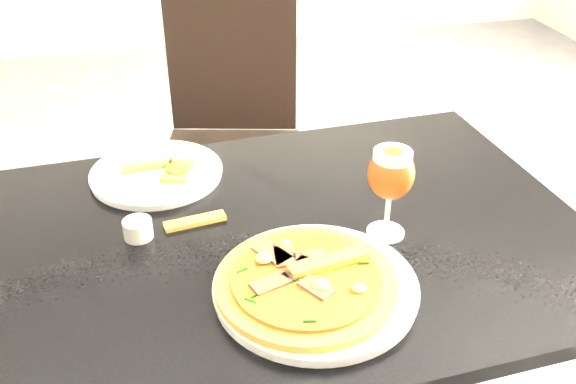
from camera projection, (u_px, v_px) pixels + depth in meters
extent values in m
plane|color=#575759|center=(332.00, 369.00, 1.90)|extent=(6.00, 6.00, 0.00)
cube|color=black|center=(271.00, 242.00, 1.20)|extent=(1.24, 0.86, 0.03)
cylinder|color=black|center=(21.00, 324.00, 1.55)|extent=(0.05, 0.05, 0.72)
cylinder|color=black|center=(427.00, 249.00, 1.81)|extent=(0.05, 0.05, 0.72)
cube|color=black|center=(231.00, 166.00, 2.01)|extent=(0.52, 0.52, 0.04)
cylinder|color=black|center=(174.00, 260.00, 1.99)|extent=(0.04, 0.04, 0.44)
cylinder|color=black|center=(285.00, 261.00, 1.99)|extent=(0.04, 0.04, 0.44)
cylinder|color=black|center=(190.00, 200.00, 2.28)|extent=(0.04, 0.04, 0.44)
cylinder|color=black|center=(287.00, 201.00, 2.28)|extent=(0.04, 0.04, 0.44)
cube|color=black|center=(232.00, 66.00, 2.04)|extent=(0.40, 0.13, 0.43)
cylinder|color=silver|center=(316.00, 287.00, 1.06)|extent=(0.37, 0.37, 0.02)
cylinder|color=olive|center=(306.00, 283.00, 1.04)|extent=(0.30, 0.30, 0.01)
cylinder|color=#B9460F|center=(306.00, 278.00, 1.04)|extent=(0.25, 0.25, 0.01)
cube|color=#542D24|center=(325.00, 273.00, 1.04)|extent=(0.06, 0.03, 0.00)
cube|color=#542D24|center=(315.00, 256.00, 1.08)|extent=(0.06, 0.07, 0.00)
cube|color=#542D24|center=(275.00, 255.00, 1.08)|extent=(0.06, 0.07, 0.00)
cube|color=#542D24|center=(287.00, 279.00, 1.03)|extent=(0.06, 0.03, 0.00)
cube|color=#542D24|center=(297.00, 297.00, 0.99)|extent=(0.06, 0.07, 0.00)
cube|color=#542D24|center=(341.00, 298.00, 0.99)|extent=(0.06, 0.07, 0.00)
ellipsoid|color=#E4C94A|center=(316.00, 269.00, 1.04)|extent=(0.03, 0.03, 0.01)
ellipsoid|color=#E4C94A|center=(287.00, 249.00, 1.09)|extent=(0.03, 0.03, 0.01)
ellipsoid|color=#E4C94A|center=(293.00, 275.00, 1.03)|extent=(0.03, 0.03, 0.01)
ellipsoid|color=#E4C94A|center=(297.00, 305.00, 0.97)|extent=(0.03, 0.03, 0.01)
ellipsoid|color=#E4C94A|center=(318.00, 279.00, 1.02)|extent=(0.03, 0.03, 0.01)
cube|color=#0C480D|center=(307.00, 270.00, 1.05)|extent=(0.01, 0.02, 0.00)
cube|color=#0C480D|center=(292.00, 260.00, 1.07)|extent=(0.01, 0.02, 0.00)
cube|color=#0C480D|center=(262.00, 263.00, 1.06)|extent=(0.02, 0.02, 0.00)
cube|color=#0C480D|center=(287.00, 278.00, 1.03)|extent=(0.02, 0.00, 0.00)
cube|color=#0C480D|center=(279.00, 295.00, 1.00)|extent=(0.02, 0.01, 0.00)
cube|color=#0C480D|center=(305.00, 283.00, 1.02)|extent=(0.01, 0.02, 0.00)
cube|color=#0C480D|center=(322.00, 294.00, 1.00)|extent=(0.01, 0.02, 0.00)
cube|color=#0C480D|center=(353.00, 290.00, 1.00)|extent=(0.02, 0.02, 0.00)
cube|color=#0C480D|center=(326.00, 274.00, 1.04)|extent=(0.02, 0.00, 0.00)
cube|color=#0C480D|center=(332.00, 259.00, 1.07)|extent=(0.02, 0.01, 0.00)
cube|color=olive|center=(331.00, 264.00, 1.05)|extent=(0.14, 0.05, 0.01)
cylinder|color=silver|center=(157.00, 173.00, 1.38)|extent=(0.37, 0.37, 0.01)
cube|color=olive|center=(147.00, 166.00, 1.38)|extent=(0.11, 0.04, 0.01)
cube|color=olive|center=(178.00, 171.00, 1.36)|extent=(0.08, 0.10, 0.01)
cylinder|color=#B9460F|center=(178.00, 168.00, 1.36)|extent=(0.05, 0.05, 0.00)
cube|color=olive|center=(195.00, 221.00, 1.23)|extent=(0.12, 0.04, 0.01)
cylinder|color=beige|center=(138.00, 229.00, 1.18)|extent=(0.05, 0.05, 0.04)
cylinder|color=yellow|center=(137.00, 223.00, 1.17)|extent=(0.05, 0.05, 0.01)
cylinder|color=silver|center=(385.00, 232.00, 1.20)|extent=(0.07, 0.07, 0.01)
cylinder|color=silver|center=(387.00, 214.00, 1.18)|extent=(0.01, 0.01, 0.08)
ellipsoid|color=#A63610|center=(391.00, 173.00, 1.13)|extent=(0.09, 0.09, 0.10)
cylinder|color=silver|center=(393.00, 155.00, 1.11)|extent=(0.07, 0.07, 0.02)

